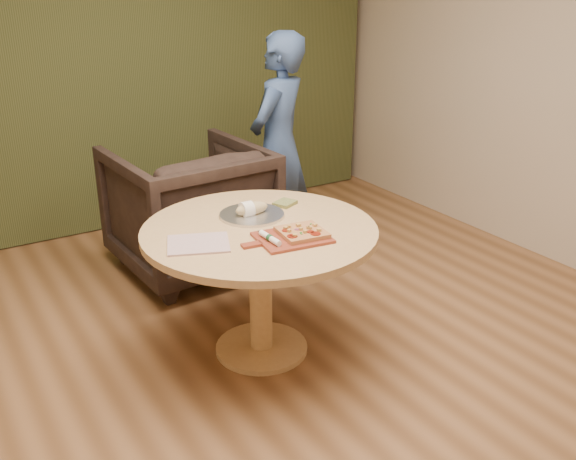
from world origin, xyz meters
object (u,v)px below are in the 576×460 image
Objects in this scene: flatbread_pizza at (302,232)px; armchair at (189,202)px; pizza_paddle at (290,238)px; serving_tray at (252,215)px; pedestal_table at (260,252)px; bread_roll at (250,209)px; cutlery_roll at (270,238)px; person_standing at (279,145)px.

armchair reaches higher than flatbread_pizza.
pizza_paddle is 1.46m from armchair.
flatbread_pizza is at bearing -79.95° from serving_tray.
pedestal_table is 0.23m from serving_tray.
flatbread_pizza is 0.69× the size of serving_tray.
pedestal_table is 2.69× the size of pizza_paddle.
pizza_paddle is 2.39× the size of bread_roll.
cutlery_roll is (-0.11, 0.01, 0.02)m from pizza_paddle.
flatbread_pizza reaches higher than pizza_paddle.
serving_tray is 1.84× the size of bread_roll.
person_standing reaches higher than bread_roll.
pizza_paddle is 0.12m from cutlery_roll.
cutlery_roll is 1.03× the size of bread_roll.
pedestal_table is at bearing -105.97° from serving_tray.
pizza_paddle is 0.46× the size of armchair.
pedestal_table is 5.06× the size of flatbread_pizza.
armchair is at bearing -33.46° from person_standing.
flatbread_pizza is (0.12, -0.23, 0.17)m from pedestal_table.
armchair is 0.61× the size of person_standing.
serving_tray is 0.22× the size of person_standing.
cutlery_roll is 1.67m from person_standing.
pizza_paddle reaches higher than pedestal_table.
bread_roll is 1.30m from person_standing.
serving_tray is (0.11, 0.38, -0.02)m from cutlery_roll.
pedestal_table is at bearing 72.93° from cutlery_roll.
person_standing is at bearing 175.61° from armchair.
serving_tray is (0.05, 0.17, 0.15)m from pedestal_table.
pedestal_table is 6.27× the size of cutlery_roll.
person_standing is (0.79, 1.02, 0.05)m from serving_tray.
pedestal_table is 3.50× the size of serving_tray.
armchair is at bearing 84.50° from pedestal_table.
flatbread_pizza is 1.24× the size of cutlery_roll.
armchair reaches higher than bread_roll.
cutlery_roll is at bearing -105.86° from serving_tray.
pedestal_table is 0.77× the size of person_standing.
flatbread_pizza is at bearing -5.91° from cutlery_roll.
armchair is at bearing 90.09° from flatbread_pizza.
person_standing is at bearing 68.28° from pizza_paddle.
cutlery_roll reaches higher than pizza_paddle.
person_standing reaches higher than cutlery_roll.
bread_roll is (-0.08, 0.40, 0.02)m from flatbread_pizza.
bread_roll is 1.09m from armchair.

